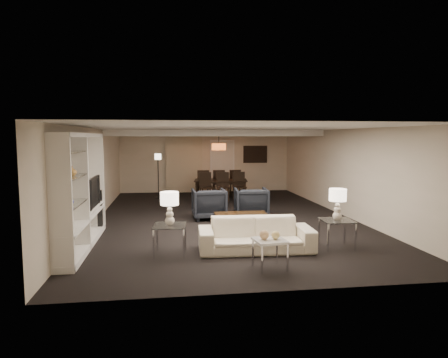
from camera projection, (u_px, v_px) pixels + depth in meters
floor at (224, 218)px, 11.31m from camera, size 11.00×11.00×0.00m
ceiling at (224, 129)px, 11.05m from camera, size 7.00×11.00×0.02m
wall_back at (206, 162)px, 16.59m from camera, size 7.00×0.02×2.50m
wall_front at (277, 208)px, 5.76m from camera, size 7.00×0.02×2.50m
wall_left at (95, 175)px, 10.69m from camera, size 0.02×11.00×2.50m
wall_right at (342, 172)px, 11.66m from camera, size 0.02×11.00×2.50m
ceiling_soffit at (211, 134)px, 14.50m from camera, size 7.00×4.00×0.20m
curtains at (184, 163)px, 16.40m from camera, size 1.50×0.12×2.40m
door at (222, 166)px, 16.68m from camera, size 0.90×0.05×2.10m
painting at (255, 154)px, 16.82m from camera, size 0.95×0.04×0.65m
media_unit at (82, 191)px, 8.17m from camera, size 0.38×3.40×2.35m
pendant_light at (219, 147)px, 14.60m from camera, size 0.52×0.52×0.24m
sofa at (256, 235)px, 7.96m from camera, size 2.30×0.98×0.66m
coffee_table at (241, 223)px, 9.55m from camera, size 1.25×0.73×0.45m
armchair_left at (209, 204)px, 11.12m from camera, size 0.93×0.95×0.84m
armchair_right at (251, 203)px, 11.29m from camera, size 0.96×0.99×0.84m
side_table_left at (170, 240)px, 7.73m from camera, size 0.68×0.68×0.58m
side_table_right at (337, 234)px, 8.20m from camera, size 0.65×0.65×0.58m
table_lamp_left at (170, 209)px, 7.67m from camera, size 0.39×0.39×0.64m
table_lamp_right at (337, 204)px, 8.14m from camera, size 0.38×0.38×0.64m
marble_table at (270, 254)px, 6.89m from camera, size 0.58×0.58×0.52m
gold_gourd_a at (264, 235)px, 6.84m from camera, size 0.17×0.17×0.17m
gold_gourd_b at (276, 235)px, 6.87m from camera, size 0.15×0.15×0.15m
television at (89, 192)px, 8.72m from camera, size 1.13×0.15×0.65m
vase_blue at (68, 201)px, 7.05m from camera, size 0.18×0.18×0.19m
vase_amber at (72, 171)px, 7.35m from camera, size 0.17×0.17×0.18m
floor_speaker at (100, 211)px, 9.64m from camera, size 0.11×0.11×1.00m
dining_table at (221, 189)px, 14.89m from camera, size 2.07×1.32×0.68m
chair_nl at (206, 187)px, 14.15m from camera, size 0.53×0.53×1.02m
chair_nm at (223, 187)px, 14.24m from camera, size 0.50×0.50×1.02m
chair_nr at (240, 186)px, 14.32m from camera, size 0.47×0.47×1.02m
chair_fl at (203, 183)px, 15.43m from camera, size 0.49×0.49×1.02m
chair_fm at (218, 183)px, 15.52m from camera, size 0.49×0.49×1.02m
chair_fr at (234, 182)px, 15.60m from camera, size 0.53×0.53×1.02m
floor_lamp at (158, 176)px, 14.94m from camera, size 0.26×0.26×1.66m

